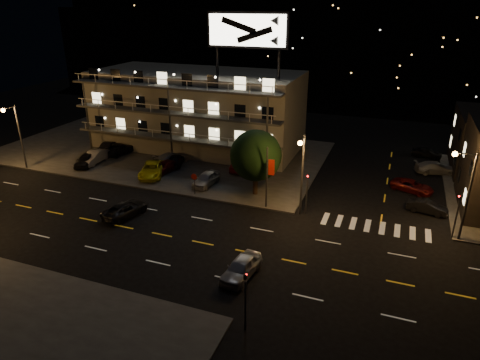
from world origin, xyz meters
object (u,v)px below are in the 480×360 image
(side_car_0, at_px, (427,207))
(road_car_west, at_px, (125,209))
(tree, at_px, (255,157))
(road_car_east, at_px, (241,268))
(lot_car_2, at_px, (152,170))
(lot_car_7, at_px, (172,158))
(lot_car_4, at_px, (206,179))

(side_car_0, xyz_separation_m, road_car_west, (-27.18, -10.96, 0.04))
(side_car_0, distance_m, road_car_west, 29.30)
(tree, distance_m, road_car_west, 13.97)
(side_car_0, distance_m, road_car_east, 20.99)
(lot_car_2, bearing_deg, lot_car_7, 69.50)
(lot_car_2, distance_m, lot_car_4, 7.11)
(lot_car_4, bearing_deg, road_car_east, -51.99)
(tree, bearing_deg, lot_car_7, 158.10)
(lot_car_2, xyz_separation_m, lot_car_4, (7.11, -0.27, -0.02))
(lot_car_4, distance_m, road_car_west, 10.20)
(road_car_east, xyz_separation_m, road_car_west, (-13.91, 5.31, -0.08))
(lot_car_4, relative_size, lot_car_7, 0.90)
(lot_car_2, height_order, side_car_0, lot_car_2)
(lot_car_7, height_order, side_car_0, lot_car_7)
(tree, xyz_separation_m, lot_car_2, (-12.95, 0.59, -3.41))
(lot_car_4, xyz_separation_m, road_car_west, (-4.24, -9.27, -0.21))
(lot_car_4, height_order, side_car_0, lot_car_4)
(tree, relative_size, side_car_0, 1.86)
(lot_car_2, height_order, road_car_east, lot_car_2)
(road_car_east, bearing_deg, lot_car_7, 137.77)
(lot_car_2, relative_size, side_car_0, 1.44)
(road_car_east, bearing_deg, lot_car_2, 145.57)
(lot_car_7, distance_m, side_car_0, 30.15)
(tree, distance_m, lot_car_4, 6.78)
(lot_car_2, relative_size, lot_car_4, 1.26)
(lot_car_4, height_order, road_car_west, lot_car_4)
(side_car_0, bearing_deg, road_car_west, 121.16)
(lot_car_2, xyz_separation_m, lot_car_7, (0.07, 4.59, -0.06))
(tree, relative_size, road_car_east, 1.59)
(lot_car_7, distance_m, road_car_east, 25.64)
(side_car_0, relative_size, road_car_west, 0.79)
(road_car_west, bearing_deg, lot_car_4, -101.37)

